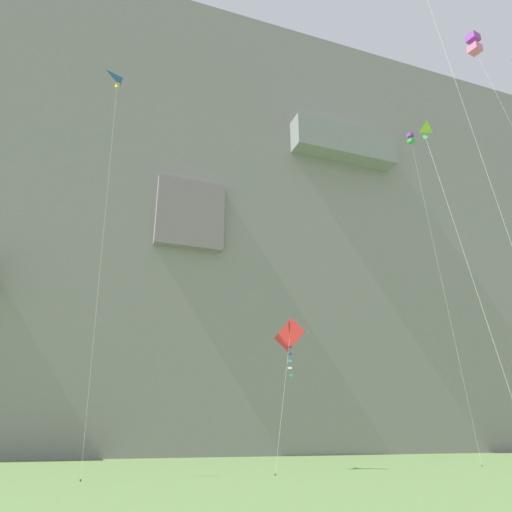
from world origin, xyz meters
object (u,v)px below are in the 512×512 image
(kite_delta_low_center, at_px, (121,92))
(kite_delta_far_right, at_px, (425,151))
(kite_box_mid_right, at_px, (411,141))
(kite_box_upper_right, at_px, (474,45))
(kite_diamond_mid_center, at_px, (289,337))

(kite_delta_low_center, xyz_separation_m, kite_delta_far_right, (18.09, -12.96, -9.39))
(kite_box_mid_right, bearing_deg, kite_delta_low_center, -171.96)
(kite_box_upper_right, height_order, kite_box_mid_right, kite_box_mid_right)
(kite_delta_low_center, bearing_deg, kite_delta_far_right, -35.61)
(kite_delta_low_center, bearing_deg, kite_diamond_mid_center, 1.81)
(kite_delta_low_center, height_order, kite_box_upper_right, kite_box_upper_right)
(kite_box_upper_right, bearing_deg, kite_box_mid_right, 69.52)
(kite_diamond_mid_center, distance_m, kite_box_mid_right, 30.54)
(kite_box_upper_right, bearing_deg, kite_delta_low_center, 157.58)
(kite_delta_far_right, relative_size, kite_diamond_mid_center, 1.85)
(kite_delta_low_center, relative_size, kite_box_mid_right, 0.84)
(kite_delta_low_center, bearing_deg, kite_box_mid_right, 8.04)
(kite_delta_far_right, bearing_deg, kite_diamond_mid_center, 104.81)
(kite_delta_far_right, relative_size, kite_box_upper_right, 0.62)
(kite_delta_low_center, distance_m, kite_delta_far_right, 24.15)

